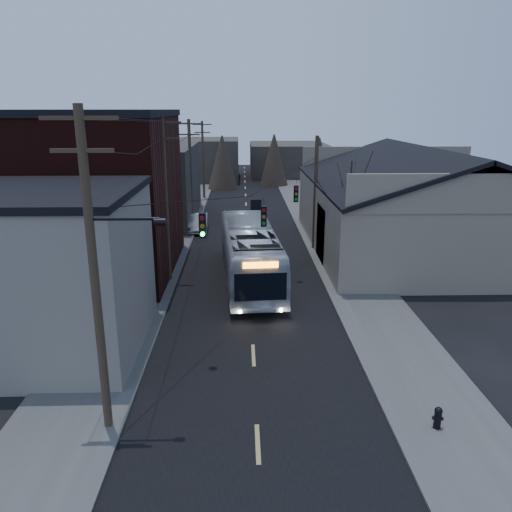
{
  "coord_description": "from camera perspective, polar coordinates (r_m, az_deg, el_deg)",
  "views": [
    {
      "loc": [
        -0.44,
        -11.64,
        10.35
      ],
      "look_at": [
        0.26,
        13.18,
        3.0
      ],
      "focal_mm": 35.0,
      "sensor_mm": 36.0,
      "label": 1
    }
  ],
  "objects": [
    {
      "name": "ground",
      "position": [
        15.58,
        0.45,
        -25.13
      ],
      "size": [
        160.0,
        160.0,
        0.0
      ],
      "primitive_type": "plane",
      "color": "black",
      "rests_on": "ground"
    },
    {
      "name": "road_surface",
      "position": [
        42.91,
        -0.98,
        2.54
      ],
      "size": [
        9.0,
        110.0,
        0.02
      ],
      "primitive_type": "cube",
      "color": "black",
      "rests_on": "ground"
    },
    {
      "name": "sidewalk_left",
      "position": [
        43.32,
        -9.62,
        2.51
      ],
      "size": [
        4.0,
        110.0,
        0.12
      ],
      "primitive_type": "cube",
      "color": "#474744",
      "rests_on": "ground"
    },
    {
      "name": "sidewalk_right",
      "position": [
        43.45,
        7.63,
        2.64
      ],
      "size": [
        4.0,
        110.0,
        0.12
      ],
      "primitive_type": "cube",
      "color": "#474744",
      "rests_on": "ground"
    },
    {
      "name": "building_clapboard",
      "position": [
        23.37,
        -23.03,
        -1.91
      ],
      "size": [
        8.0,
        8.0,
        7.0
      ],
      "primitive_type": "cube",
      "color": "#6E675C",
      "rests_on": "ground"
    },
    {
      "name": "building_brick",
      "position": [
        33.48,
        -18.3,
        6.47
      ],
      "size": [
        10.0,
        12.0,
        10.0
      ],
      "primitive_type": "cube",
      "color": "black",
      "rests_on": "ground"
    },
    {
      "name": "building_left_far",
      "position": [
        48.98,
        -12.38,
        8.07
      ],
      "size": [
        9.0,
        14.0,
        7.0
      ],
      "primitive_type": "cube",
      "color": "#352E2A",
      "rests_on": "ground"
    },
    {
      "name": "warehouse",
      "position": [
        39.77,
        18.23,
        4.56
      ],
      "size": [
        16.16,
        20.6,
        7.73
      ],
      "color": "gray",
      "rests_on": "ground"
    },
    {
      "name": "building_far_left",
      "position": [
        77.19,
        -5.84,
        10.94
      ],
      "size": [
        10.0,
        12.0,
        6.0
      ],
      "primitive_type": "cube",
      "color": "#352E2A",
      "rests_on": "ground"
    },
    {
      "name": "building_far_right",
      "position": [
        82.35,
        3.65,
        10.99
      ],
      "size": [
        12.0,
        14.0,
        5.0
      ],
      "primitive_type": "cube",
      "color": "#352E2A",
      "rests_on": "ground"
    },
    {
      "name": "bare_tree",
      "position": [
        33.09,
        10.56,
        4.44
      ],
      "size": [
        0.4,
        0.4,
        7.2
      ],
      "primitive_type": "cone",
      "color": "black",
      "rests_on": "ground"
    },
    {
      "name": "utility_lines",
      "position": [
        36.28,
        -5.88,
        7.85
      ],
      "size": [
        11.24,
        45.28,
        10.5
      ],
      "color": "#382B1E",
      "rests_on": "ground"
    },
    {
      "name": "bus",
      "position": [
        30.83,
        -0.73,
        0.39
      ],
      "size": [
        3.91,
        13.12,
        3.6
      ],
      "primitive_type": "imported",
      "rotation": [
        0.0,
        0.0,
        3.21
      ],
      "color": "#B6BDC3",
      "rests_on": "ground"
    },
    {
      "name": "parked_car",
      "position": [
        44.18,
        -6.6,
        3.82
      ],
      "size": [
        1.72,
        4.55,
        1.48
      ],
      "primitive_type": "imported",
      "rotation": [
        0.0,
        0.0,
        0.03
      ],
      "color": "#95989C",
      "rests_on": "ground"
    },
    {
      "name": "fire_hydrant",
      "position": [
        18.4,
        20.07,
        -16.88
      ],
      "size": [
        0.38,
        0.27,
        0.77
      ],
      "rotation": [
        0.0,
        0.0,
        -0.23
      ],
      "color": "black",
      "rests_on": "sidewalk_right"
    }
  ]
}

